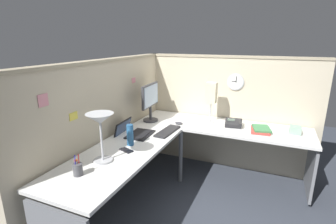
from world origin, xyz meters
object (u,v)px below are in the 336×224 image
thermos_flask (130,135)px  book_stack (261,130)px  keyboard (168,131)px  desk_lamp_paper (211,94)px  wall_clock (236,82)px  tissue_box (295,130)px  cell_phone (126,150)px  laptop (133,132)px  desk_lamp_dome (100,123)px  office_phone (234,123)px  monitor (150,100)px  computer_mouse (179,123)px  pen_cup (78,169)px

thermos_flask → book_stack: thermos_flask is taller
keyboard → desk_lamp_paper: bearing=-30.1°
wall_clock → tissue_box: bearing=-112.0°
tissue_box → cell_phone: bearing=127.2°
laptop → desk_lamp_dome: desk_lamp_dome is taller
tissue_box → wall_clock: size_ratio=0.55×
cell_phone → thermos_flask: (0.14, 0.04, 0.10)m
keyboard → office_phone: 0.86m
monitor → computer_mouse: 0.49m
computer_mouse → cell_phone: 0.97m
monitor → laptop: (-0.52, -0.03, -0.27)m
book_stack → wall_clock: 0.73m
laptop → desk_lamp_paper: size_ratio=0.75×
monitor → office_phone: size_ratio=2.21×
laptop → tissue_box: bearing=-66.4°
desk_lamp_dome → thermos_flask: 0.48m
monitor → computer_mouse: (0.01, -0.40, -0.28)m
cell_phone → computer_mouse: bearing=8.7°
cell_phone → tissue_box: bearing=-32.8°
cell_phone → desk_lamp_paper: size_ratio=0.27×
desk_lamp_dome → cell_phone: (0.27, -0.07, -0.36)m
pen_cup → wall_clock: (2.02, -0.90, 0.46)m
pen_cup → office_phone: (1.70, -0.96, -0.02)m
computer_mouse → keyboard: bearing=176.0°
wall_clock → pen_cup: bearing=156.1°
computer_mouse → pen_cup: 1.53m
laptop → office_phone: (0.73, -1.03, 0.01)m
tissue_box → computer_mouse: bearing=99.3°
pen_cup → cell_phone: size_ratio=1.25×
office_phone → wall_clock: (0.32, 0.07, 0.47)m
monitor → desk_lamp_paper: 0.79m
keyboard → desk_lamp_dome: 1.00m
monitor → desk_lamp_dome: size_ratio=1.12×
book_stack → tissue_box: (0.07, -0.37, 0.02)m
monitor → office_phone: 1.11m
desk_lamp_dome → wall_clock: bearing=-26.3°
book_stack → computer_mouse: bearing=98.5°
keyboard → tissue_box: 1.48m
wall_clock → cell_phone: bearing=151.9°
thermos_flask → desk_lamp_paper: (1.05, -0.58, 0.27)m
thermos_flask → keyboard: bearing=-22.4°
laptop → tissue_box: (0.75, -1.73, 0.02)m
desk_lamp_dome → wall_clock: 1.95m
pen_cup → laptop: bearing=4.3°
monitor → thermos_flask: bearing=-167.8°
keyboard → cell_phone: keyboard is taller
office_phone → book_stack: (-0.06, -0.32, -0.02)m
computer_mouse → desk_lamp_dome: 1.30m
keyboard → pen_cup: 1.22m
cell_phone → office_phone: office_phone is taller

